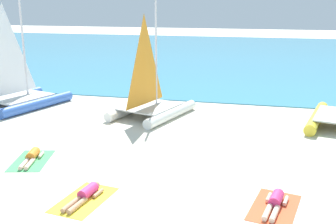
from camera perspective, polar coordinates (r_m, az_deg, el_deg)
ground_plane at (r=19.66m, az=3.24°, el=0.14°), size 120.00×120.00×0.00m
ocean_water at (r=40.94m, az=8.91°, el=7.98°), size 120.00×40.00×0.05m
sailboat_white at (r=18.60m, az=-2.46°, el=1.72°), size 3.58×4.53×5.16m
sailboat_blue at (r=21.57m, az=-20.21°, el=2.88°), size 3.92×4.96×5.66m
towel_center_left at (r=14.36m, az=-18.58°, el=-6.48°), size 1.52×2.11×0.01m
sunbather_center_left at (r=14.38m, az=-18.54°, el=-5.91°), size 0.76×1.55×0.30m
towel_center_right at (r=11.35m, az=-11.66°, el=-11.95°), size 1.35×2.04×0.01m
sunbather_center_right at (r=11.34m, az=-11.51°, el=-11.25°), size 0.62×1.57×0.30m
towel_rightmost at (r=11.10m, az=14.68°, el=-12.80°), size 1.45×2.08×0.01m
sunbather_rightmost at (r=11.10m, az=14.79°, el=-12.08°), size 0.70×1.56×0.30m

